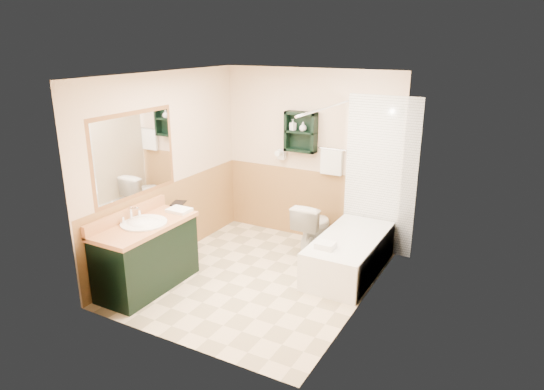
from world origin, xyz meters
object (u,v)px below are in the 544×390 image
at_px(hair_dryer, 282,154).
at_px(soap_bottle_a, 293,128).
at_px(vanity_book, 172,196).
at_px(bathtub, 349,254).
at_px(soap_bottle_b, 303,128).
at_px(wall_shelf, 301,132).
at_px(vanity, 147,256).
at_px(toilet, 313,227).

height_order(hair_dryer, soap_bottle_a, soap_bottle_a).
distance_m(hair_dryer, vanity_book, 1.72).
bearing_deg(bathtub, soap_bottle_a, 148.60).
bearing_deg(soap_bottle_b, vanity_book, -126.39).
relative_size(wall_shelf, hair_dryer, 2.29).
distance_m(vanity_book, soap_bottle_b, 1.98).
bearing_deg(vanity, hair_dryer, 74.91).
distance_m(vanity, vanity_book, 0.87).
bearing_deg(wall_shelf, soap_bottle_b, -7.95).
distance_m(wall_shelf, hair_dryer, 0.46).
height_order(wall_shelf, soap_bottle_a, wall_shelf).
bearing_deg(wall_shelf, hair_dryer, 175.24).
relative_size(toilet, soap_bottle_a, 4.61).
height_order(vanity, vanity_book, vanity_book).
xyz_separation_m(hair_dryer, vanity_book, (-0.76, -1.52, -0.31)).
height_order(hair_dryer, toilet, hair_dryer).
distance_m(toilet, soap_bottle_b, 1.35).
bearing_deg(vanity_book, bathtub, 1.74).
bearing_deg(toilet, bathtub, 151.09).
distance_m(vanity, soap_bottle_b, 2.66).
bearing_deg(vanity_book, toilet, 20.42).
height_order(bathtub, toilet, toilet).
distance_m(toilet, vanity_book, 1.92).
relative_size(hair_dryer, soap_bottle_b, 1.92).
relative_size(wall_shelf, soap_bottle_b, 4.39).
xyz_separation_m(hair_dryer, vanity, (-0.59, -2.21, -0.81)).
bearing_deg(vanity, wall_shelf, 67.70).
height_order(wall_shelf, vanity_book, wall_shelf).
distance_m(vanity, toilet, 2.24).
distance_m(vanity, bathtub, 2.43).
relative_size(vanity_book, soap_bottle_b, 1.69).
height_order(vanity, toilet, vanity).
xyz_separation_m(hair_dryer, toilet, (0.66, -0.35, -0.86)).
height_order(vanity, soap_bottle_a, soap_bottle_a).
bearing_deg(toilet, wall_shelf, -40.99).
distance_m(hair_dryer, vanity, 2.42).
height_order(wall_shelf, hair_dryer, wall_shelf).
relative_size(bathtub, soap_bottle_b, 11.97).
bearing_deg(hair_dryer, soap_bottle_b, -5.11).
relative_size(hair_dryer, vanity, 0.19).
xyz_separation_m(wall_shelf, soap_bottle_b, (0.04, -0.01, 0.06)).
height_order(hair_dryer, vanity, hair_dryer).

